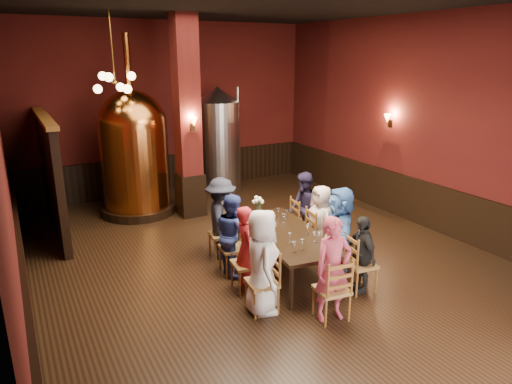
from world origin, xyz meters
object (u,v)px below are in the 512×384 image
copper_kettle (135,151)px  person_1 (246,249)px  person_0 (262,262)px  steel_vessel (219,140)px  person_2 (233,234)px  dining_table (286,235)px  rose_vase (259,203)px

copper_kettle → person_1: bearing=-83.4°
person_0 → steel_vessel: size_ratio=0.55×
person_1 → copper_kettle: copper_kettle is taller
person_2 → copper_kettle: copper_kettle is taller
person_0 → person_1: (0.09, 0.66, -0.08)m
dining_table → person_2: (-0.80, 0.44, 0.03)m
person_0 → person_2: person_0 is taller
person_2 → copper_kettle: bearing=11.6°
dining_table → copper_kettle: 4.65m
dining_table → rose_vase: size_ratio=6.71×
copper_kettle → steel_vessel: bearing=16.0°
person_2 → copper_kettle: (-0.61, 3.92, 0.78)m
dining_table → person_0: person_0 is taller
person_0 → person_2: size_ratio=1.11×
person_1 → steel_vessel: steel_vessel is taller
dining_table → person_1: person_1 is taller
person_0 → steel_vessel: bearing=-0.8°
copper_kettle → steel_vessel: copper_kettle is taller
person_0 → person_2: 1.33m
person_2 → rose_vase: 1.01m
dining_table → person_1: bearing=-158.8°
person_0 → person_1: 0.67m
person_0 → rose_vase: person_0 is taller
copper_kettle → person_0: bearing=-85.2°
person_1 → copper_kettle: bearing=15.1°
person_1 → rose_vase: 1.52m
rose_vase → copper_kettle: bearing=112.7°
dining_table → copper_kettle: (-1.41, 4.36, 0.81)m
person_2 → rose_vase: (0.81, 0.54, 0.28)m
dining_table → person_0: size_ratio=1.59×
person_1 → person_2: (0.09, 0.65, 0.00)m
dining_table → steel_vessel: 5.22m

